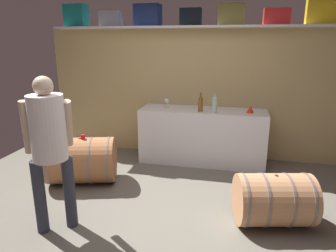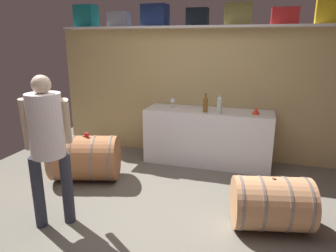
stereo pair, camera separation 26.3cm
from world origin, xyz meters
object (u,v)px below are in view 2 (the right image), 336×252
toolcase_red (285,16)px  wine_glass (173,101)px  toolcase_navy (155,15)px  toolcase_black (198,17)px  wine_bottle_amber (205,104)px  wine_barrel_near (85,158)px  work_cabinet (208,137)px  red_funnel (256,111)px  wine_barrel_far (271,203)px  toolcase_grey (119,19)px  wine_bottle_clear (219,105)px  toolcase_yellow (333,11)px  winemaker_pouring (47,137)px  toolcase_olive (239,14)px  toolcase_teal (86,16)px  tasting_cup (87,135)px

toolcase_red → wine_glass: bearing=-175.8°
toolcase_navy → toolcase_black: toolcase_navy is taller
wine_bottle_amber → wine_barrel_near: wine_bottle_amber is taller
work_cabinet → red_funnel: bearing=-4.7°
work_cabinet → wine_barrel_far: work_cabinet is taller
toolcase_grey → wine_bottle_clear: toolcase_grey is taller
toolcase_yellow → winemaker_pouring: (-2.85, -2.38, -1.31)m
toolcase_red → work_cabinet: bearing=-170.1°
toolcase_red → wine_glass: (-1.58, -0.17, -1.27)m
wine_bottle_clear → wine_barrel_near: size_ratio=0.28×
toolcase_yellow → toolcase_olive: bearing=-176.5°
toolcase_teal → wine_bottle_clear: size_ratio=1.20×
wine_bottle_clear → wine_bottle_amber: bearing=167.0°
toolcase_black → wine_bottle_clear: 1.38m
toolcase_yellow → tasting_cup: toolcase_yellow is taller
toolcase_teal → toolcase_navy: (1.23, 0.00, -0.01)m
toolcase_navy → toolcase_olive: bearing=1.9°
toolcase_red → work_cabinet: size_ratio=0.18×
toolcase_black → wine_glass: 1.33m
wine_bottle_amber → tasting_cup: wine_bottle_amber is taller
tasting_cup → wine_barrel_near: bearing=180.0°
red_funnel → toolcase_navy: bearing=170.8°
red_funnel → winemaker_pouring: bearing=-132.8°
wine_glass → red_funnel: bearing=-4.2°
wine_bottle_amber → wine_barrel_near: (-1.50, -0.97, -0.67)m
wine_bottle_clear → toolcase_teal: bearing=170.3°
wine_bottle_amber → toolcase_navy: bearing=158.7°
toolcase_teal → toolcase_grey: 0.61m
toolcase_navy → toolcase_yellow: bearing=1.9°
red_funnel → toolcase_yellow: bearing=16.7°
wine_barrel_near → winemaker_pouring: 1.28m
toolcase_black → wine_bottle_amber: size_ratio=1.11×
toolcase_navy → wine_barrel_near: toolcase_navy is taller
toolcase_grey → wine_bottle_amber: bearing=-17.5°
wine_bottle_clear → red_funnel: bearing=14.6°
toolcase_navy → wine_bottle_amber: 1.62m
red_funnel → winemaker_pouring: 2.89m
wine_bottle_clear → red_funnel: (0.52, 0.14, -0.08)m
work_cabinet → wine_barrel_near: 1.89m
toolcase_black → work_cabinet: size_ratio=0.16×
toolcase_teal → tasting_cup: bearing=-59.0°
work_cabinet → wine_bottle_clear: (0.19, -0.19, 0.57)m
toolcase_yellow → winemaker_pouring: size_ratio=0.27×
wine_barrel_far → winemaker_pouring: (-2.20, -0.59, 0.70)m
toolcase_red → wine_bottle_amber: size_ratio=1.25×
red_funnel → tasting_cup: red_funnel is taller
toolcase_grey → wine_barrel_far: toolcase_grey is taller
wine_glass → toolcase_olive: bearing=10.2°
toolcase_yellow → wine_bottle_amber: 2.11m
toolcase_black → winemaker_pouring: toolcase_black is taller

